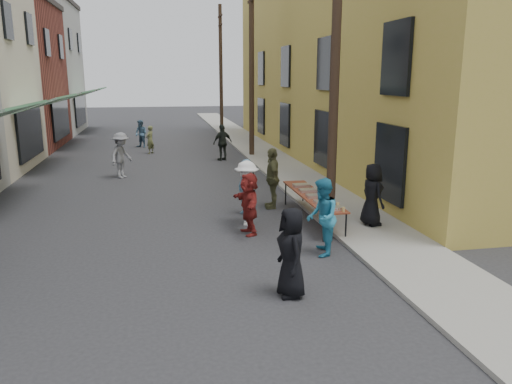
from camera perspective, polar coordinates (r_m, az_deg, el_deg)
name	(u,v)px	position (r m, az deg, el deg)	size (l,w,h in m)	color
ground	(184,270)	(10.82, -8.19, -8.86)	(120.00, 120.00, 0.00)	#28282B
sidewalk	(265,155)	(25.93, 1.03, 4.27)	(2.20, 60.00, 0.10)	gray
building_ochre	(389,56)	(26.68, 14.92, 14.76)	(10.00, 28.00, 10.00)	gold
utility_pole_near	(335,58)	(13.88, 9.06, 14.90)	(0.26, 0.26, 9.00)	#2D2116
utility_pole_mid	(252,66)	(25.49, -0.51, 14.15)	(0.26, 0.26, 9.00)	#2D2116
utility_pole_far	(221,70)	(37.35, -4.03, 13.78)	(0.26, 0.26, 9.00)	#2D2116
serving_table	(312,196)	(14.21, 6.46, -0.47)	(0.70, 4.00, 0.75)	brown
catering_tray_sausage	(332,208)	(12.68, 8.71, -1.84)	(0.50, 0.33, 0.08)	maroon
catering_tray_foil_b	(324,202)	(13.27, 7.77, -1.13)	(0.50, 0.33, 0.08)	#B2B2B7
catering_tray_buns	(316,196)	(13.91, 6.84, -0.44)	(0.50, 0.33, 0.08)	tan
catering_tray_foil_d	(308,190)	(14.56, 6.00, 0.19)	(0.50, 0.33, 0.08)	#B2B2B7
catering_tray_buns_end	(302,185)	(15.22, 5.22, 0.77)	(0.50, 0.33, 0.08)	tan
condiment_jar_a	(328,212)	(12.33, 8.22, -2.24)	(0.07, 0.07, 0.08)	#A57F26
condiment_jar_b	(327,211)	(12.42, 8.07, -2.12)	(0.07, 0.07, 0.08)	#A57F26
condiment_jar_c	(325,210)	(12.51, 7.92, -2.01)	(0.07, 0.07, 0.08)	#A57F26
cup_stack	(343,210)	(12.51, 9.97, -1.98)	(0.08, 0.08, 0.12)	tan
guest_front_a	(291,252)	(9.29, 4.07, -6.88)	(0.83, 0.54, 1.71)	black
guest_front_b	(245,187)	(14.73, -1.21, 0.56)	(0.60, 0.40, 1.66)	teal
guest_front_c	(322,217)	(11.44, 7.55, -2.88)	(0.87, 0.68, 1.79)	teal
guest_front_d	(247,193)	(13.69, -1.05, -0.12)	(1.16, 0.66, 1.79)	white
guest_front_e	(272,178)	(15.45, 1.88, 1.59)	(1.11, 0.46, 1.89)	brown
guest_queue_back	(249,204)	(12.89, -0.81, -1.34)	(1.50, 0.48, 1.62)	maroon
server	(372,195)	(13.68, 13.15, -0.28)	(0.82, 0.53, 1.68)	black
passerby_left	(121,155)	(20.82, -15.15, 4.06)	(1.19, 0.68, 1.84)	slate
passerby_mid	(223,143)	(24.42, -3.84, 5.66)	(1.03, 0.43, 1.76)	black
passerby_right	(150,140)	(27.19, -12.02, 5.87)	(0.54, 0.36, 1.48)	#60653A
passerby_far	(141,134)	(29.68, -13.00, 6.50)	(0.77, 0.60, 1.58)	#466B88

